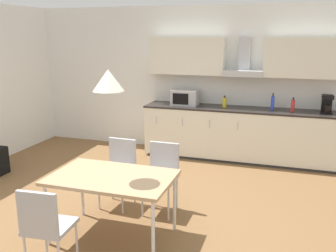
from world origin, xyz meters
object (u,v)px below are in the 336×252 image
(bottle_blue, at_px, (273,103))
(chair_near_left, at_px, (45,222))
(coffee_maker, at_px, (327,104))
(dining_table, at_px, (112,180))
(chair_far_right, at_px, (162,170))
(bottle_yellow, at_px, (224,102))
(chair_far_left, at_px, (119,166))
(bottle_red, at_px, (293,105))
(pendant_lamp, at_px, (108,80))
(microwave, at_px, (185,98))

(bottle_blue, distance_m, chair_near_left, 4.36)
(coffee_maker, xyz_separation_m, dining_table, (-2.36, -3.15, -0.41))
(bottle_blue, bearing_deg, chair_far_right, -117.27)
(bottle_yellow, bearing_deg, chair_far_left, -112.43)
(bottle_blue, height_order, chair_near_left, bottle_blue)
(coffee_maker, xyz_separation_m, chair_far_left, (-2.65, -2.35, -0.55))
(bottle_red, height_order, dining_table, bottle_red)
(coffee_maker, height_order, chair_far_left, coffee_maker)
(bottle_blue, xyz_separation_m, pendant_lamp, (-1.50, -3.14, 0.69))
(dining_table, bearing_deg, chair_far_left, 110.02)
(coffee_maker, xyz_separation_m, pendant_lamp, (-2.36, -3.15, 0.66))
(bottle_yellow, distance_m, bottle_blue, 0.83)
(bottle_yellow, xyz_separation_m, chair_near_left, (-0.97, -3.94, -0.49))
(coffee_maker, bearing_deg, chair_far_left, -138.40)
(coffee_maker, distance_m, dining_table, 3.96)
(chair_far_left, bearing_deg, dining_table, -69.98)
(microwave, relative_size, chair_far_right, 0.55)
(bottle_blue, xyz_separation_m, dining_table, (-1.50, -3.14, -0.39))
(microwave, relative_size, bottle_red, 1.98)
(bottle_blue, bearing_deg, pendant_lamp, -115.58)
(coffee_maker, xyz_separation_m, chair_near_left, (-2.65, -3.95, -0.55))
(coffee_maker, height_order, bottle_red, coffee_maker)
(chair_far_right, relative_size, chair_near_left, 1.00)
(microwave, distance_m, pendant_lamp, 3.20)
(chair_far_right, bearing_deg, chair_near_left, -110.14)
(bottle_blue, relative_size, chair_far_right, 0.33)
(bottle_red, distance_m, chair_near_left, 4.47)
(chair_far_left, bearing_deg, pendant_lamp, -69.98)
(pendant_lamp, bearing_deg, microwave, 90.77)
(bottle_red, bearing_deg, microwave, 179.32)
(chair_far_right, relative_size, pendant_lamp, 2.72)
(bottle_blue, relative_size, dining_table, 0.22)
(microwave, relative_size, bottle_blue, 1.65)
(dining_table, bearing_deg, coffee_maker, 53.16)
(bottle_red, relative_size, chair_near_left, 0.28)
(microwave, distance_m, dining_table, 3.15)
(coffee_maker, relative_size, chair_far_left, 0.34)
(bottle_blue, xyz_separation_m, chair_far_right, (-1.21, -2.34, -0.53))
(dining_table, height_order, pendant_lamp, pendant_lamp)
(dining_table, bearing_deg, chair_far_right, 69.65)
(chair_near_left, bearing_deg, bottle_red, 61.46)
(chair_far_left, bearing_deg, microwave, 83.90)
(coffee_maker, bearing_deg, microwave, -179.37)
(chair_far_left, bearing_deg, bottle_yellow, 67.57)
(coffee_maker, distance_m, chair_near_left, 4.79)
(microwave, bearing_deg, coffee_maker, 0.63)
(chair_far_left, bearing_deg, coffee_maker, 41.60)
(chair_far_right, bearing_deg, bottle_blue, 62.73)
(bottle_blue, distance_m, dining_table, 3.50)
(microwave, relative_size, chair_near_left, 0.55)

